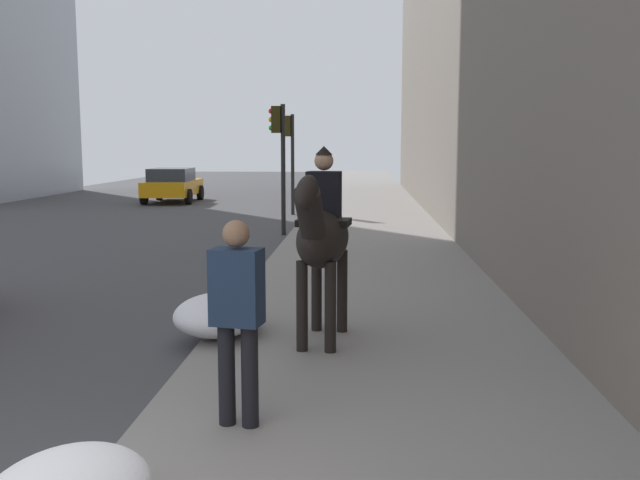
# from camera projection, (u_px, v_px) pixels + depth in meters

# --- Properties ---
(mounted_horse_near) EXTENTS (2.15, 0.73, 2.28)m
(mounted_horse_near) POSITION_uv_depth(u_px,v_px,m) (322.00, 235.00, 8.13)
(mounted_horse_near) COLOR black
(mounted_horse_near) RESTS_ON sidewalk_slab
(pedestrian_greeting) EXTENTS (0.33, 0.44, 1.70)m
(pedestrian_greeting) POSITION_uv_depth(u_px,v_px,m) (237.00, 309.00, 5.72)
(pedestrian_greeting) COLOR black
(pedestrian_greeting) RESTS_ON sidewalk_slab
(car_near_lane) EXTENTS (4.14, 2.15, 1.44)m
(car_near_lane) POSITION_uv_depth(u_px,v_px,m) (173.00, 184.00, 29.87)
(car_near_lane) COLOR orange
(car_near_lane) RESTS_ON ground
(traffic_light_near_curb) EXTENTS (0.20, 0.44, 3.47)m
(traffic_light_near_curb) POSITION_uv_depth(u_px,v_px,m) (280.00, 147.00, 18.79)
(traffic_light_near_curb) COLOR black
(traffic_light_near_curb) RESTS_ON ground
(traffic_light_far_curb) EXTENTS (0.20, 0.44, 3.44)m
(traffic_light_far_curb) POSITION_uv_depth(u_px,v_px,m) (290.00, 147.00, 24.33)
(traffic_light_far_curb) COLOR black
(traffic_light_far_curb) RESTS_ON ground
(snow_pile_far) EXTENTS (1.39, 1.07, 0.48)m
(snow_pile_far) POSITION_uv_depth(u_px,v_px,m) (218.00, 314.00, 8.64)
(snow_pile_far) COLOR white
(snow_pile_far) RESTS_ON sidewalk_slab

